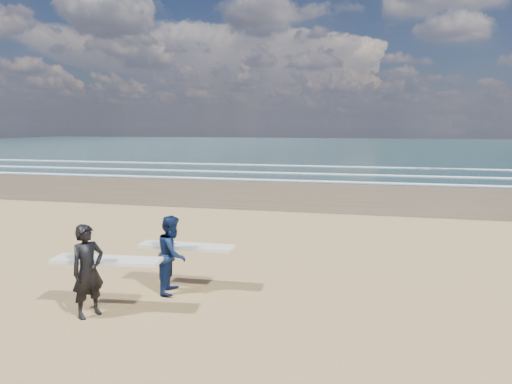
# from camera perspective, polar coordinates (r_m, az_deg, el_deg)

# --- Properties ---
(ocean) EXTENTS (220.00, 100.00, 0.02)m
(ocean) POSITION_cam_1_polar(r_m,az_deg,el_deg) (80.72, 23.92, 5.04)
(ocean) COLOR #1A373A
(ocean) RESTS_ON ground
(surfer_near) EXTENTS (2.24, 1.12, 1.84)m
(surfer_near) POSITION_cam_1_polar(r_m,az_deg,el_deg) (9.61, -20.00, -9.07)
(surfer_near) COLOR black
(surfer_near) RESTS_ON ground
(surfer_far) EXTENTS (2.21, 1.10, 1.75)m
(surfer_far) POSITION_cam_1_polar(r_m,az_deg,el_deg) (10.47, -10.27, -7.56)
(surfer_far) COLOR #0B1A40
(surfer_far) RESTS_ON ground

